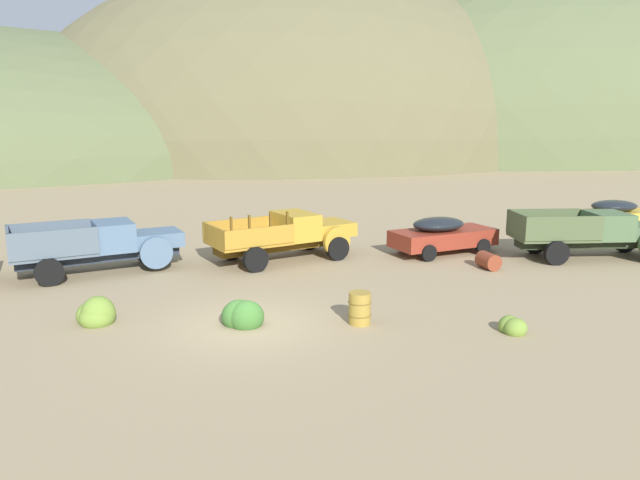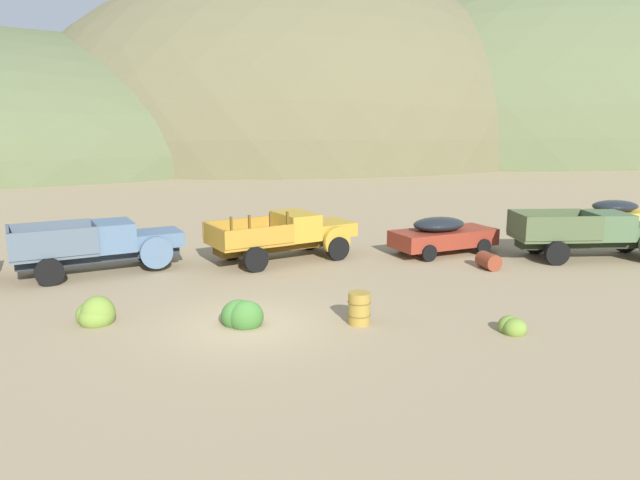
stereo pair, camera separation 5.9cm
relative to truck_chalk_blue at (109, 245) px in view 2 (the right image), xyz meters
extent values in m
plane|color=#998460|center=(3.40, -7.59, -1.03)|extent=(300.00, 300.00, 0.00)
ellipsoid|color=brown|center=(28.05, 60.40, -1.03)|extent=(78.29, 64.88, 51.54)
ellipsoid|color=#56603D|center=(70.19, 52.50, -1.03)|extent=(101.62, 57.71, 50.61)
cube|color=#262D39|center=(-0.33, -0.07, -0.37)|extent=(5.76, 1.62, 0.36)
cube|color=slate|center=(1.75, 0.19, 0.09)|extent=(1.99, 1.82, 0.55)
cube|color=#B7B2A8|center=(2.58, 0.30, 0.06)|extent=(0.22, 1.11, 0.44)
cylinder|color=slate|center=(1.63, -0.79, -0.27)|extent=(1.21, 0.33, 1.20)
cylinder|color=slate|center=(1.39, 1.11, -0.27)|extent=(1.21, 0.33, 1.20)
cube|color=slate|center=(0.20, 0.00, 0.34)|extent=(1.54, 2.00, 1.05)
cube|color=black|center=(0.79, 0.07, 0.55)|extent=(0.25, 1.56, 0.59)
cube|color=#4D5B67|center=(-1.88, -0.27, -0.13)|extent=(3.10, 2.28, 0.12)
cube|color=#4D5B67|center=(-1.75, -1.23, 0.41)|extent=(2.87, 0.46, 0.95)
cube|color=#4D5B67|center=(-2.00, 0.69, 0.41)|extent=(2.87, 0.46, 0.95)
cube|color=#4D5B67|center=(-3.24, -0.44, 0.41)|extent=(0.34, 1.93, 0.95)
cylinder|color=black|center=(1.38, 1.16, -0.55)|extent=(0.99, 0.40, 0.96)
cylinder|color=black|center=(-1.99, -1.30, -0.55)|extent=(0.99, 0.40, 0.96)
cylinder|color=black|center=(-2.24, 0.70, -0.55)|extent=(0.99, 0.40, 0.96)
cube|color=#593D12|center=(6.63, -0.53, -0.37)|extent=(5.75, 2.04, 0.36)
cube|color=#B28928|center=(8.68, -0.15, 0.09)|extent=(2.09, 2.12, 0.55)
cube|color=#B7B2A8|center=(9.50, 0.00, 0.06)|extent=(0.31, 1.25, 0.44)
cylinder|color=#B28928|center=(8.64, -1.26, -0.27)|extent=(1.21, 0.39, 1.20)
cylinder|color=#B28928|center=(8.25, 0.88, -0.27)|extent=(1.21, 0.39, 1.20)
cube|color=#B28928|center=(7.16, -0.43, 0.34)|extent=(1.67, 2.31, 1.05)
cube|color=black|center=(7.74, -0.32, 0.55)|extent=(0.37, 1.76, 0.59)
cube|color=#A47826|center=(5.11, -0.81, -0.13)|extent=(3.21, 2.68, 0.12)
cube|color=#A47826|center=(5.31, -1.89, 0.28)|extent=(2.83, 0.62, 0.70)
cube|color=#A47826|center=(4.91, 0.27, 0.28)|extent=(2.83, 0.62, 0.70)
cube|color=#A47826|center=(3.76, -1.06, 0.28)|extent=(0.50, 2.18, 0.70)
cube|color=#593D12|center=(4.18, -2.09, 0.88)|extent=(0.09, 0.09, 0.50)
cube|color=#593D12|center=(4.88, -1.97, 0.88)|extent=(0.09, 0.09, 0.50)
cube|color=#593D12|center=(5.73, -1.81, 0.88)|extent=(0.09, 0.09, 0.50)
cube|color=#593D12|center=(6.43, -1.68, 0.88)|extent=(0.09, 0.09, 0.50)
cylinder|color=black|center=(8.65, -1.32, -0.55)|extent=(0.99, 0.45, 0.96)
cylinder|color=black|center=(8.24, 0.93, -0.55)|extent=(0.99, 0.45, 0.96)
cylinder|color=black|center=(5.08, -1.98, -0.55)|extent=(0.99, 0.45, 0.96)
cylinder|color=black|center=(4.67, 0.27, -0.55)|extent=(0.99, 0.45, 0.96)
cube|color=maroon|center=(13.28, -1.78, -0.35)|extent=(4.59, 2.19, 0.68)
ellipsoid|color=black|center=(13.02, -1.80, 0.25)|extent=(2.44, 1.79, 0.57)
ellipsoid|color=maroon|center=(15.28, -1.62, -0.28)|extent=(1.10, 1.54, 0.61)
cylinder|color=black|center=(14.73, -2.58, -0.69)|extent=(0.69, 0.26, 0.68)
cylinder|color=black|center=(14.58, -0.76, -0.69)|extent=(0.69, 0.26, 0.68)
cylinder|color=black|center=(11.98, -2.81, -0.69)|extent=(0.69, 0.26, 0.68)
cylinder|color=black|center=(11.83, -0.99, -0.69)|extent=(0.69, 0.26, 0.68)
cube|color=#232B1B|center=(18.48, -4.68, -0.37)|extent=(6.13, 2.65, 0.36)
cylinder|color=#47603D|center=(20.68, -4.35, -0.27)|extent=(1.20, 0.52, 1.20)
cube|color=#47603D|center=(19.04, -4.85, 0.34)|extent=(1.90, 2.18, 1.05)
cube|color=black|center=(19.65, -5.04, 0.55)|extent=(0.50, 1.51, 0.59)
cube|color=#495735|center=(16.88, -4.20, -0.13)|extent=(3.53, 2.75, 0.12)
cube|color=#495735|center=(16.60, -5.12, 0.41)|extent=(2.99, 1.00, 0.95)
cube|color=#495735|center=(17.16, -3.27, 0.41)|extent=(2.99, 1.00, 0.95)
cube|color=#495735|center=(15.46, -3.76, 0.41)|extent=(0.66, 1.87, 0.95)
cylinder|color=black|center=(20.69, -4.31, -0.55)|extent=(1.00, 0.55, 0.96)
cylinder|color=black|center=(16.34, -5.08, -0.55)|extent=(1.00, 0.55, 0.96)
cylinder|color=black|center=(16.92, -3.16, -0.55)|extent=(1.00, 0.55, 0.96)
cube|color=gold|center=(23.83, -0.38, -0.35)|extent=(4.77, 2.69, 0.68)
ellipsoid|color=black|center=(24.10, -0.43, 0.25)|extent=(2.60, 2.07, 0.57)
ellipsoid|color=gold|center=(21.84, -0.01, -0.28)|extent=(1.25, 1.68, 0.61)
cylinder|color=black|center=(22.64, 0.81, -0.69)|extent=(0.71, 0.32, 0.68)
cylinder|color=black|center=(22.29, -1.06, -0.69)|extent=(0.71, 0.32, 0.68)
cylinder|color=black|center=(25.38, 0.30, -0.69)|extent=(0.71, 0.32, 0.68)
cylinder|color=olive|center=(6.35, -8.54, -0.57)|extent=(0.62, 0.62, 0.91)
torus|color=brown|center=(6.35, -8.54, -0.39)|extent=(0.66, 0.66, 0.03)
torus|color=brown|center=(6.35, -8.54, -0.75)|extent=(0.66, 0.66, 0.03)
cylinder|color=brown|center=(13.47, -4.67, -0.71)|extent=(0.68, 0.92, 0.63)
ellipsoid|color=#4C8438|center=(1.65, 2.53, -0.89)|extent=(0.58, 0.52, 0.51)
ellipsoid|color=#4C8438|center=(1.92, 2.28, -0.85)|extent=(0.80, 0.72, 0.63)
ellipsoid|color=olive|center=(-0.53, -5.98, -0.83)|extent=(0.95, 0.86, 0.72)
ellipsoid|color=olive|center=(-0.69, -5.75, -0.82)|extent=(0.78, 0.70, 0.76)
ellipsoid|color=olive|center=(-0.48, -5.93, -0.75)|extent=(0.94, 0.85, 1.03)
ellipsoid|color=#3D702D|center=(3.20, -7.36, -0.78)|extent=(0.99, 0.89, 0.89)
ellipsoid|color=#3D702D|center=(3.27, -7.21, -0.81)|extent=(0.93, 0.84, 0.79)
ellipsoid|color=#3D702D|center=(3.36, -7.58, -0.77)|extent=(0.97, 0.88, 0.92)
ellipsoid|color=olive|center=(9.89, -10.51, -0.87)|extent=(0.61, 0.55, 0.57)
ellipsoid|color=olive|center=(9.91, -10.72, -0.87)|extent=(0.65, 0.59, 0.56)
ellipsoid|color=olive|center=(9.88, -10.71, -0.87)|extent=(0.55, 0.50, 0.56)
camera|label=1|loc=(-0.30, -22.98, 4.65)|focal=33.47mm
camera|label=2|loc=(-0.25, -23.00, 4.65)|focal=33.47mm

